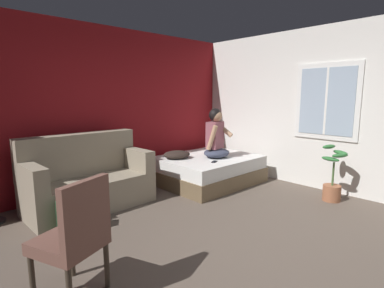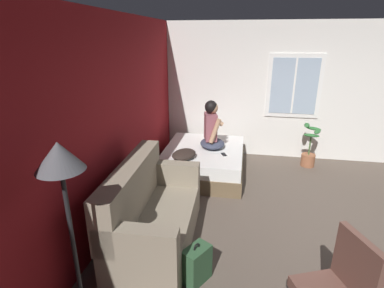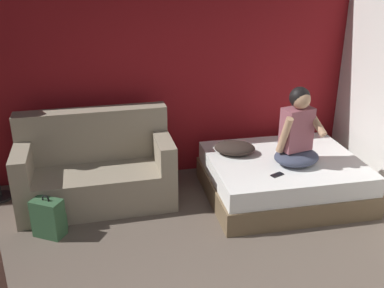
{
  "view_description": "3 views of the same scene",
  "coord_description": "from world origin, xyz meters",
  "px_view_note": "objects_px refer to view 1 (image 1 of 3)",
  "views": [
    {
      "loc": [
        -2.21,
        -1.68,
        1.6
      ],
      "look_at": [
        0.87,
        1.6,
        0.85
      ],
      "focal_mm": 28.0,
      "sensor_mm": 36.0,
      "label": 1
    },
    {
      "loc": [
        -3.41,
        1.32,
        2.4
      ],
      "look_at": [
        0.81,
        2.08,
        0.86
      ],
      "focal_mm": 28.0,
      "sensor_mm": 36.0,
      "label": 2
    },
    {
      "loc": [
        -0.33,
        -2.37,
        2.62
      ],
      "look_at": [
        0.55,
        1.92,
        0.8
      ],
      "focal_mm": 42.0,
      "sensor_mm": 36.0,
      "label": 3
    }
  ],
  "objects_px": {
    "couch": "(88,180)",
    "person_seated": "(216,138)",
    "throw_pillow": "(177,155)",
    "cell_phone": "(214,162)",
    "potted_plant": "(333,181)",
    "side_chair": "(75,235)",
    "backpack": "(72,215)",
    "bed": "(208,170)"
  },
  "relations": [
    {
      "from": "potted_plant",
      "to": "side_chair",
      "type": "bearing_deg",
      "value": 172.82
    },
    {
      "from": "bed",
      "to": "cell_phone",
      "type": "distance_m",
      "value": 0.52
    },
    {
      "from": "bed",
      "to": "couch",
      "type": "xyz_separation_m",
      "value": [
        -2.13,
        0.33,
        0.16
      ]
    },
    {
      "from": "side_chair",
      "to": "person_seated",
      "type": "relative_size",
      "value": 1.12
    },
    {
      "from": "backpack",
      "to": "potted_plant",
      "type": "xyz_separation_m",
      "value": [
        3.29,
        -1.68,
        0.11
      ]
    },
    {
      "from": "bed",
      "to": "couch",
      "type": "relative_size",
      "value": 1.01
    },
    {
      "from": "cell_phone",
      "to": "potted_plant",
      "type": "bearing_deg",
      "value": -174.71
    },
    {
      "from": "couch",
      "to": "person_seated",
      "type": "relative_size",
      "value": 1.97
    },
    {
      "from": "backpack",
      "to": "cell_phone",
      "type": "height_order",
      "value": "cell_phone"
    },
    {
      "from": "couch",
      "to": "side_chair",
      "type": "xyz_separation_m",
      "value": [
        -0.92,
        -1.83,
        0.14
      ]
    },
    {
      "from": "couch",
      "to": "backpack",
      "type": "height_order",
      "value": "couch"
    },
    {
      "from": "cell_phone",
      "to": "potted_plant",
      "type": "height_order",
      "value": "potted_plant"
    },
    {
      "from": "potted_plant",
      "to": "backpack",
      "type": "bearing_deg",
      "value": 152.93
    },
    {
      "from": "bed",
      "to": "side_chair",
      "type": "height_order",
      "value": "side_chair"
    },
    {
      "from": "side_chair",
      "to": "throw_pillow",
      "type": "bearing_deg",
      "value": 34.94
    },
    {
      "from": "couch",
      "to": "person_seated",
      "type": "height_order",
      "value": "person_seated"
    },
    {
      "from": "throw_pillow",
      "to": "couch",
      "type": "bearing_deg",
      "value": 177.66
    },
    {
      "from": "person_seated",
      "to": "throw_pillow",
      "type": "height_order",
      "value": "person_seated"
    },
    {
      "from": "cell_phone",
      "to": "potted_plant",
      "type": "distance_m",
      "value": 1.84
    },
    {
      "from": "throw_pillow",
      "to": "cell_phone",
      "type": "xyz_separation_m",
      "value": [
        0.28,
        -0.65,
        -0.07
      ]
    },
    {
      "from": "person_seated",
      "to": "cell_phone",
      "type": "xyz_separation_m",
      "value": [
        -0.31,
        -0.26,
        -0.35
      ]
    },
    {
      "from": "throw_pillow",
      "to": "bed",
      "type": "bearing_deg",
      "value": -26.83
    },
    {
      "from": "bed",
      "to": "throw_pillow",
      "type": "xyz_separation_m",
      "value": [
        -0.52,
        0.26,
        0.31
      ]
    },
    {
      "from": "couch",
      "to": "cell_phone",
      "type": "bearing_deg",
      "value": -20.63
    },
    {
      "from": "backpack",
      "to": "potted_plant",
      "type": "distance_m",
      "value": 3.69
    },
    {
      "from": "backpack",
      "to": "potted_plant",
      "type": "relative_size",
      "value": 0.54
    },
    {
      "from": "bed",
      "to": "cell_phone",
      "type": "relative_size",
      "value": 12.14
    },
    {
      "from": "person_seated",
      "to": "throw_pillow",
      "type": "relative_size",
      "value": 1.82
    },
    {
      "from": "person_seated",
      "to": "couch",
      "type": "bearing_deg",
      "value": 168.29
    },
    {
      "from": "side_chair",
      "to": "throw_pillow",
      "type": "distance_m",
      "value": 3.08
    },
    {
      "from": "side_chair",
      "to": "cell_phone",
      "type": "xyz_separation_m",
      "value": [
        2.81,
        1.12,
        -0.05
      ]
    },
    {
      "from": "bed",
      "to": "backpack",
      "type": "distance_m",
      "value": 2.63
    },
    {
      "from": "backpack",
      "to": "throw_pillow",
      "type": "xyz_separation_m",
      "value": [
        2.1,
        0.55,
        0.36
      ]
    },
    {
      "from": "bed",
      "to": "person_seated",
      "type": "height_order",
      "value": "person_seated"
    },
    {
      "from": "cell_phone",
      "to": "potted_plant",
      "type": "relative_size",
      "value": 0.17
    },
    {
      "from": "couch",
      "to": "potted_plant",
      "type": "bearing_deg",
      "value": -39.42
    },
    {
      "from": "couch",
      "to": "potted_plant",
      "type": "distance_m",
      "value": 3.62
    },
    {
      "from": "bed",
      "to": "throw_pillow",
      "type": "bearing_deg",
      "value": 153.17
    },
    {
      "from": "couch",
      "to": "backpack",
      "type": "relative_size",
      "value": 3.77
    },
    {
      "from": "side_chair",
      "to": "person_seated",
      "type": "height_order",
      "value": "person_seated"
    },
    {
      "from": "potted_plant",
      "to": "couch",
      "type": "bearing_deg",
      "value": 140.58
    },
    {
      "from": "couch",
      "to": "cell_phone",
      "type": "xyz_separation_m",
      "value": [
        1.89,
        -0.71,
        0.09
      ]
    }
  ]
}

